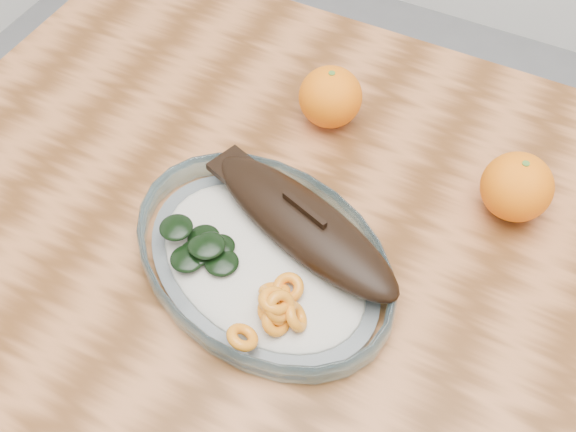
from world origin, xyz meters
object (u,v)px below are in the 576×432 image
(plated_meal, at_px, (265,255))
(orange_left, at_px, (330,97))
(orange_right, at_px, (517,187))
(dining_table, at_px, (369,327))

(plated_meal, distance_m, orange_left, 0.24)
(plated_meal, xyz_separation_m, orange_right, (0.21, 0.19, 0.02))
(dining_table, relative_size, plated_meal, 1.67)
(dining_table, distance_m, orange_right, 0.23)
(dining_table, xyz_separation_m, plated_meal, (-0.12, -0.04, 0.12))
(orange_left, distance_m, orange_right, 0.25)
(dining_table, distance_m, plated_meal, 0.17)
(dining_table, height_order, orange_right, orange_right)
(dining_table, relative_size, orange_left, 15.27)
(plated_meal, height_order, orange_right, plated_meal)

